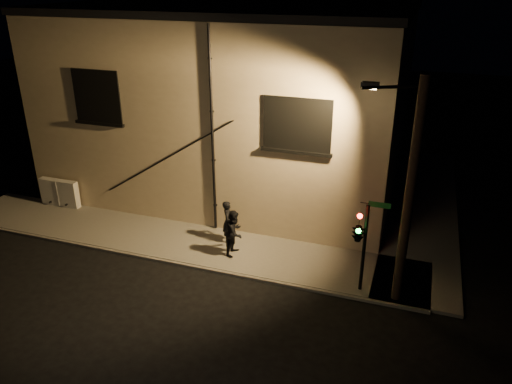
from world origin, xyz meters
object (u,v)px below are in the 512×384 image
at_px(utility_cabinet, 60,193).
at_px(pedestrian_a, 228,221).
at_px(streetlamp_pole, 407,191).
at_px(pedestrian_b, 235,232).
at_px(traffic_signal, 359,232).

bearing_deg(utility_cabinet, pedestrian_a, -4.00).
distance_m(utility_cabinet, streetlamp_pole, 15.83).
height_order(utility_cabinet, pedestrian_b, pedestrian_b).
height_order(traffic_signal, streetlamp_pole, streetlamp_pole).
height_order(utility_cabinet, traffic_signal, traffic_signal).
height_order(pedestrian_a, pedestrian_b, pedestrian_b).
bearing_deg(pedestrian_b, traffic_signal, -97.68).
bearing_deg(streetlamp_pole, traffic_signal, -177.61).
xyz_separation_m(pedestrian_a, pedestrian_b, (0.60, -0.83, 0.03)).
xyz_separation_m(pedestrian_b, traffic_signal, (4.74, -0.95, 1.34)).
height_order(pedestrian_b, streetlamp_pole, streetlamp_pole).
distance_m(pedestrian_b, traffic_signal, 5.01).
bearing_deg(pedestrian_b, streetlamp_pole, -94.75).
xyz_separation_m(utility_cabinet, traffic_signal, (14.00, -2.38, 1.61)).
bearing_deg(traffic_signal, pedestrian_b, 168.71).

